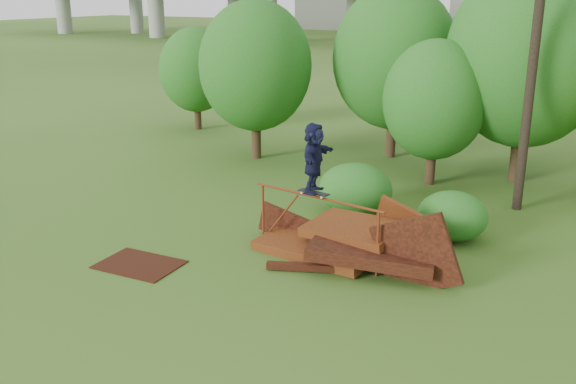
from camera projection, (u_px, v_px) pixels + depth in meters
The scene contains 14 objects.
ground at pixel (275, 290), 14.10m from camera, with size 240.00×240.00×0.00m, color #2D5116.
scrap_pile at pixel (352, 244), 15.61m from camera, with size 5.81×2.93×2.21m.
grind_rail at pixel (317, 211), 15.44m from camera, with size 3.67×0.62×1.61m.
skateboard at pixel (314, 193), 15.37m from camera, with size 0.84×0.34×0.08m.
skater at pixel (314, 158), 15.11m from camera, with size 1.56×0.50×1.69m, color #141635.
flat_plate at pixel (139, 264), 15.40m from camera, with size 1.92×1.37×0.03m, color black.
tree_0 at pixel (255, 66), 24.19m from camera, with size 4.29×4.29×6.05m.
tree_1 at pixel (395, 58), 24.28m from camera, with size 4.74×4.74×6.59m.
tree_2 at pixel (435, 100), 21.02m from camera, with size 3.44×3.44×4.85m.
tree_3 at pixel (527, 56), 20.89m from camera, with size 5.25×5.25×7.28m.
tree_6 at pixel (196, 70), 29.67m from camera, with size 3.39×3.39×4.74m.
shrub_left at pixel (355, 189), 18.76m from camera, with size 2.18×2.01×1.51m, color #134913.
shrub_right at pixel (453, 216), 16.83m from camera, with size 1.84×1.69×1.30m, color #134913.
utility_pole at pixel (537, 28), 17.77m from camera, with size 1.40×0.28×10.46m.
Camera 1 is at (6.48, -11.04, 6.31)m, focal length 40.00 mm.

